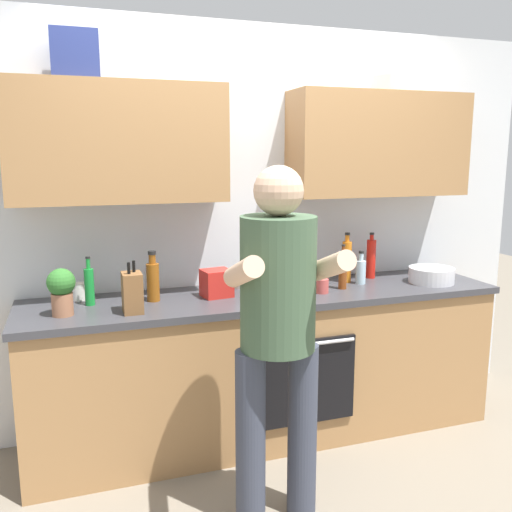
% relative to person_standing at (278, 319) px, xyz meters
% --- Properties ---
extents(ground_plane, '(12.00, 12.00, 0.00)m').
position_rel_person_standing_xyz_m(ground_plane, '(0.23, 0.77, -0.99)').
color(ground_plane, '#756B5B').
extents(back_wall_unit, '(4.00, 0.38, 2.50)m').
position_rel_person_standing_xyz_m(back_wall_unit, '(0.23, 1.04, 0.51)').
color(back_wall_unit, silver).
rests_on(back_wall_unit, ground).
extents(counter, '(2.84, 0.67, 0.90)m').
position_rel_person_standing_xyz_m(counter, '(0.23, 0.77, -0.53)').
color(counter, '#A37547').
rests_on(counter, ground).
extents(person_standing, '(0.49, 0.45, 1.67)m').
position_rel_person_standing_xyz_m(person_standing, '(0.00, 0.00, 0.00)').
color(person_standing, '#383D4C').
rests_on(person_standing, ground).
extents(bottle_water, '(0.06, 0.06, 0.21)m').
position_rel_person_standing_xyz_m(bottle_water, '(0.87, 0.81, -0.00)').
color(bottle_water, silver).
rests_on(bottle_water, counter).
extents(bottle_hotsauce, '(0.06, 0.06, 0.30)m').
position_rel_person_standing_xyz_m(bottle_hotsauce, '(1.02, 0.94, 0.05)').
color(bottle_hotsauce, red).
rests_on(bottle_hotsauce, counter).
extents(bottle_oil, '(0.07, 0.07, 0.29)m').
position_rel_person_standing_xyz_m(bottle_oil, '(0.38, 0.76, 0.04)').
color(bottle_oil, olive).
rests_on(bottle_oil, counter).
extents(bottle_vinegar, '(0.05, 0.05, 0.28)m').
position_rel_person_standing_xyz_m(bottle_vinegar, '(0.70, 0.73, 0.03)').
color(bottle_vinegar, brown).
rests_on(bottle_vinegar, counter).
extents(bottle_soy, '(0.07, 0.07, 0.29)m').
position_rel_person_standing_xyz_m(bottle_soy, '(0.13, 0.62, 0.03)').
color(bottle_soy, black).
rests_on(bottle_soy, counter).
extents(bottle_juice, '(0.06, 0.06, 0.32)m').
position_rel_person_standing_xyz_m(bottle_juice, '(0.81, 0.88, 0.05)').
color(bottle_juice, orange).
rests_on(bottle_juice, counter).
extents(bottle_soda, '(0.05, 0.05, 0.27)m').
position_rel_person_standing_xyz_m(bottle_soda, '(-0.78, 0.84, 0.02)').
color(bottle_soda, '#198C33').
rests_on(bottle_soda, counter).
extents(bottle_syrup, '(0.07, 0.07, 0.29)m').
position_rel_person_standing_xyz_m(bottle_syrup, '(-0.44, 0.81, 0.03)').
color(bottle_syrup, '#8C4C14').
rests_on(bottle_syrup, counter).
extents(cup_ceramic, '(0.08, 0.08, 0.08)m').
position_rel_person_standing_xyz_m(cup_ceramic, '(0.54, 0.67, -0.04)').
color(cup_ceramic, '#BF4C47').
rests_on(cup_ceramic, counter).
extents(cup_coffee, '(0.07, 0.07, 0.10)m').
position_rel_person_standing_xyz_m(cup_coffee, '(-0.83, 0.97, -0.04)').
color(cup_coffee, white).
rests_on(cup_coffee, counter).
extents(cup_stoneware, '(0.08, 0.08, 0.10)m').
position_rel_person_standing_xyz_m(cup_stoneware, '(0.09, 0.96, -0.04)').
color(cup_stoneware, slate).
rests_on(cup_stoneware, counter).
extents(mixing_bowl, '(0.29, 0.29, 0.10)m').
position_rel_person_standing_xyz_m(mixing_bowl, '(1.32, 0.69, -0.04)').
color(mixing_bowl, silver).
rests_on(mixing_bowl, counter).
extents(knife_block, '(0.10, 0.14, 0.27)m').
position_rel_person_standing_xyz_m(knife_block, '(-0.57, 0.62, 0.02)').
color(knife_block, brown).
rests_on(knife_block, counter).
extents(potted_herb, '(0.14, 0.14, 0.25)m').
position_rel_person_standing_xyz_m(potted_herb, '(-0.92, 0.68, 0.05)').
color(potted_herb, '#9E6647').
rests_on(potted_herb, counter).
extents(grocery_bag_crisps, '(0.18, 0.17, 0.16)m').
position_rel_person_standing_xyz_m(grocery_bag_crisps, '(-0.08, 0.80, -0.01)').
color(grocery_bag_crisps, red).
rests_on(grocery_bag_crisps, counter).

